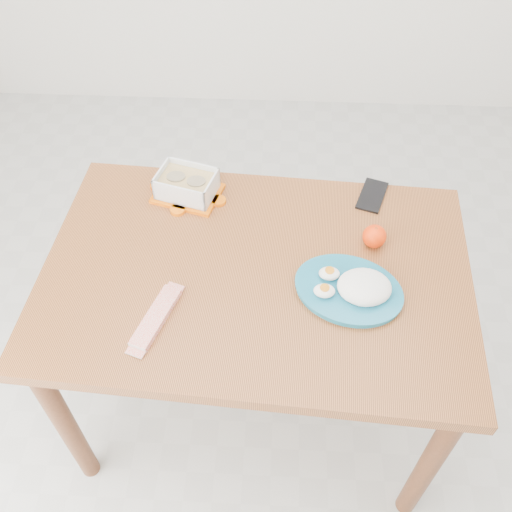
{
  "coord_description": "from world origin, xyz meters",
  "views": [
    {
      "loc": [
        -0.02,
        -1.19,
        1.98
      ],
      "look_at": [
        -0.06,
        -0.19,
        0.81
      ],
      "focal_mm": 40.0,
      "sensor_mm": 36.0,
      "label": 1
    }
  ],
  "objects_px": {
    "food_container": "(187,185)",
    "rice_plate": "(354,287)",
    "orange_fruit": "(374,236)",
    "smartphone": "(372,195)",
    "dining_table": "(256,292)"
  },
  "relations": [
    {
      "from": "orange_fruit",
      "to": "smartphone",
      "type": "distance_m",
      "value": 0.21
    },
    {
      "from": "food_container",
      "to": "orange_fruit",
      "type": "height_order",
      "value": "food_container"
    },
    {
      "from": "orange_fruit",
      "to": "smartphone",
      "type": "xyz_separation_m",
      "value": [
        0.02,
        0.2,
        -0.03
      ]
    },
    {
      "from": "dining_table",
      "to": "orange_fruit",
      "type": "xyz_separation_m",
      "value": [
        0.33,
        0.11,
        0.13
      ]
    },
    {
      "from": "food_container",
      "to": "orange_fruit",
      "type": "xyz_separation_m",
      "value": [
        0.56,
        -0.18,
        -0.01
      ]
    },
    {
      "from": "orange_fruit",
      "to": "smartphone",
      "type": "relative_size",
      "value": 0.47
    },
    {
      "from": "dining_table",
      "to": "food_container",
      "type": "distance_m",
      "value": 0.4
    },
    {
      "from": "rice_plate",
      "to": "smartphone",
      "type": "relative_size",
      "value": 2.56
    },
    {
      "from": "dining_table",
      "to": "food_container",
      "type": "bearing_deg",
      "value": 131.47
    },
    {
      "from": "smartphone",
      "to": "rice_plate",
      "type": "bearing_deg",
      "value": -83.7
    },
    {
      "from": "dining_table",
      "to": "food_container",
      "type": "xyz_separation_m",
      "value": [
        -0.23,
        0.29,
        0.14
      ]
    },
    {
      "from": "smartphone",
      "to": "orange_fruit",
      "type": "bearing_deg",
      "value": -75.55
    },
    {
      "from": "food_container",
      "to": "orange_fruit",
      "type": "relative_size",
      "value": 3.38
    },
    {
      "from": "dining_table",
      "to": "orange_fruit",
      "type": "height_order",
      "value": "orange_fruit"
    },
    {
      "from": "food_container",
      "to": "rice_plate",
      "type": "height_order",
      "value": "food_container"
    }
  ]
}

